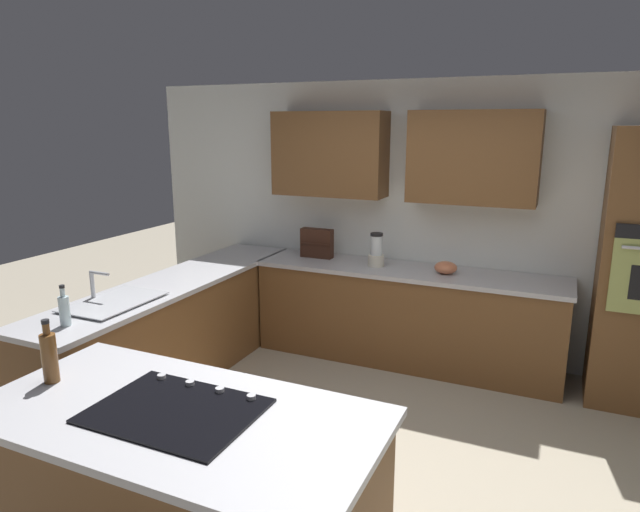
# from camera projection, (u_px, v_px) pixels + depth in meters

# --- Properties ---
(ground_plane) EXTENTS (14.00, 14.00, 0.00)m
(ground_plane) POSITION_uv_depth(u_px,v_px,m) (348.00, 460.00, 3.72)
(ground_plane) COLOR #9E937F
(wall_back) EXTENTS (6.00, 0.44, 2.60)m
(wall_back) POSITION_uv_depth(u_px,v_px,m) (421.00, 203.00, 5.21)
(wall_back) COLOR silver
(wall_back) RESTS_ON ground
(lower_cabinets_back) EXTENTS (2.80, 0.60, 0.86)m
(lower_cabinets_back) POSITION_uv_depth(u_px,v_px,m) (406.00, 318.00, 5.18)
(lower_cabinets_back) COLOR brown
(lower_cabinets_back) RESTS_ON ground
(countertop_back) EXTENTS (2.84, 0.64, 0.04)m
(countertop_back) POSITION_uv_depth(u_px,v_px,m) (407.00, 271.00, 5.08)
(countertop_back) COLOR #B2B2B7
(countertop_back) RESTS_ON lower_cabinets_back
(lower_cabinets_side) EXTENTS (0.60, 2.90, 0.86)m
(lower_cabinets_side) POSITION_uv_depth(u_px,v_px,m) (178.00, 332.00, 4.83)
(lower_cabinets_side) COLOR brown
(lower_cabinets_side) RESTS_ON ground
(countertop_side) EXTENTS (0.64, 2.94, 0.04)m
(countertop_side) POSITION_uv_depth(u_px,v_px,m) (174.00, 282.00, 4.72)
(countertop_side) COLOR #B2B2B7
(countertop_side) RESTS_ON lower_cabinets_side
(island_base) EXTENTS (1.86, 0.89, 0.86)m
(island_base) POSITION_uv_depth(u_px,v_px,m) (181.00, 500.00, 2.67)
(island_base) COLOR brown
(island_base) RESTS_ON ground
(island_top) EXTENTS (1.94, 0.97, 0.04)m
(island_top) POSITION_uv_depth(u_px,v_px,m) (176.00, 416.00, 2.57)
(island_top) COLOR #B2B2B7
(island_top) RESTS_ON island_base
(sink_unit) EXTENTS (0.46, 0.70, 0.23)m
(sink_unit) POSITION_uv_depth(u_px,v_px,m) (113.00, 301.00, 4.10)
(sink_unit) COLOR #515456
(sink_unit) RESTS_ON countertop_side
(cooktop) EXTENTS (0.76, 0.56, 0.03)m
(cooktop) POSITION_uv_depth(u_px,v_px,m) (176.00, 410.00, 2.56)
(cooktop) COLOR black
(cooktop) RESTS_ON island_top
(blender) EXTENTS (0.15, 0.15, 0.32)m
(blender) POSITION_uv_depth(u_px,v_px,m) (376.00, 252.00, 5.15)
(blender) COLOR beige
(blender) RESTS_ON countertop_back
(mixing_bowl) EXTENTS (0.20, 0.20, 0.11)m
(mixing_bowl) POSITION_uv_depth(u_px,v_px,m) (446.00, 268.00, 4.91)
(mixing_bowl) COLOR #CC724C
(mixing_bowl) RESTS_ON countertop_back
(spice_rack) EXTENTS (0.32, 0.11, 0.29)m
(spice_rack) POSITION_uv_depth(u_px,v_px,m) (317.00, 243.00, 5.49)
(spice_rack) COLOR #381E14
(spice_rack) RESTS_ON countertop_back
(dish_soap_bottle) EXTENTS (0.07, 0.07, 0.28)m
(dish_soap_bottle) POSITION_uv_depth(u_px,v_px,m) (64.00, 310.00, 3.63)
(dish_soap_bottle) COLOR silver
(dish_soap_bottle) RESTS_ON countertop_side
(oil_bottle) EXTENTS (0.08, 0.08, 0.34)m
(oil_bottle) POSITION_uv_depth(u_px,v_px,m) (49.00, 356.00, 2.83)
(oil_bottle) COLOR brown
(oil_bottle) RESTS_ON island_top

